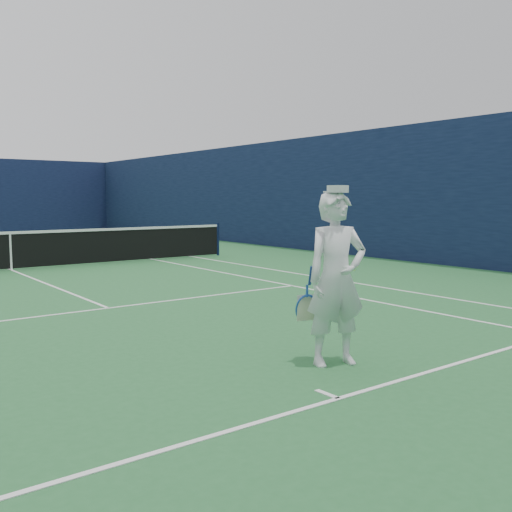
{
  "coord_description": "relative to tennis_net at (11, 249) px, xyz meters",
  "views": [
    {
      "loc": [
        -3.73,
        -15.56,
        1.88
      ],
      "look_at": [
        0.78,
        -9.56,
        1.11
      ],
      "focal_mm": 40.0,
      "sensor_mm": 36.0,
      "label": 1
    }
  ],
  "objects": [
    {
      "name": "ground",
      "position": [
        0.0,
        0.0,
        -0.55
      ],
      "size": [
        80.0,
        80.0,
        0.0
      ],
      "primitive_type": "plane",
      "color": "#266432",
      "rests_on": "ground"
    },
    {
      "name": "court_markings",
      "position": [
        0.0,
        0.0,
        -0.55
      ],
      "size": [
        11.03,
        23.83,
        0.01
      ],
      "color": "white",
      "rests_on": "ground"
    },
    {
      "name": "windscreen_fence",
      "position": [
        0.0,
        0.0,
        1.45
      ],
      "size": [
        20.12,
        36.12,
        4.0
      ],
      "color": "#0E1636",
      "rests_on": "ground"
    },
    {
      "name": "tennis_net",
      "position": [
        0.0,
        0.0,
        0.0
      ],
      "size": [
        12.88,
        0.09,
        1.07
      ],
      "color": "#141E4C",
      "rests_on": "ground"
    },
    {
      "name": "tennis_player",
      "position": [
        0.78,
        -11.05,
        0.43
      ],
      "size": [
        0.82,
        0.7,
        2.01
      ],
      "rotation": [
        0.0,
        0.0,
        -0.3
      ],
      "color": "white",
      "rests_on": "ground"
    }
  ]
}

